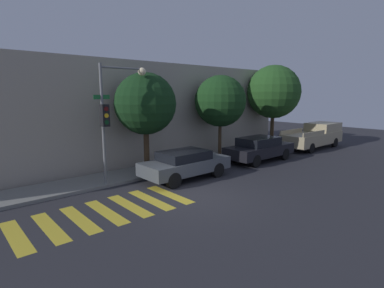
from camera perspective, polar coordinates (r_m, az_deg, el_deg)
ground_plane at (r=11.75m, az=0.42°, el=-9.94°), size 60.00×60.00×0.00m
sidewalk at (r=15.02m, az=-10.43°, el=-5.47°), size 26.00×2.07×0.14m
building_row at (r=18.51m, az=-17.80°, el=5.71°), size 26.00×6.00×5.65m
crosswalk at (r=10.70m, az=-16.08°, el=-12.32°), size 5.78×2.60×0.00m
traffic_light_pole at (r=13.04m, az=-14.70°, el=6.99°), size 2.48×0.56×5.14m
sedan_near_corner at (r=13.89m, az=-1.30°, el=-3.75°), size 4.27×1.81×1.33m
sedan_middle at (r=17.98m, az=12.70°, el=-0.80°), size 4.59×1.83×1.42m
pickup_truck at (r=23.63m, az=22.31°, el=1.49°), size 5.74×1.94×1.77m
tree_near_corner at (r=14.84m, az=-8.86°, el=7.55°), size 3.02×3.02×4.96m
tree_midblock at (r=18.23m, az=5.43°, el=8.12°), size 3.09×3.09×5.03m
tree_far_end at (r=22.56m, az=15.28°, el=9.54°), size 3.79×3.79×5.95m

